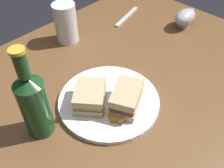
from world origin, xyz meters
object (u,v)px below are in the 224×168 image
object	(u,v)px
pint_glass	(66,25)
plate	(109,101)
gravy_boat	(185,17)
cider_bottle	(34,103)
sandwich_half_left	(90,96)
fork	(127,16)
sandwich_half_right	(126,98)

from	to	relation	value
pint_glass	plate	bearing A→B (deg)	-109.62
gravy_boat	cider_bottle	size ratio (longest dim) A/B	0.48
sandwich_half_left	fork	size ratio (longest dim) A/B	0.71
pint_glass	cider_bottle	distance (m)	0.41
sandwich_half_right	cider_bottle	world-z (taller)	cider_bottle
gravy_boat	sandwich_half_right	bearing A→B (deg)	-166.06
plate	sandwich_half_left	world-z (taller)	sandwich_half_left
sandwich_half_right	cider_bottle	distance (m)	0.24
pint_glass	fork	distance (m)	0.29
plate	sandwich_half_left	distance (m)	0.06
sandwich_half_right	gravy_boat	distance (m)	0.50
gravy_boat	sandwich_half_left	bearing A→B (deg)	-175.49
pint_glass	cider_bottle	xyz separation A→B (m)	(-0.30, -0.27, 0.04)
sandwich_half_right	fork	size ratio (longest dim) A/B	0.71
cider_bottle	gravy_boat	bearing A→B (deg)	0.64
plate	fork	size ratio (longest dim) A/B	1.60
plate	pint_glass	size ratio (longest dim) A/B	2.01
sandwich_half_left	cider_bottle	xyz separation A→B (m)	(-0.14, 0.04, 0.06)
plate	cider_bottle	world-z (taller)	cider_bottle
pint_glass	fork	bearing A→B (deg)	-9.96
cider_bottle	fork	bearing A→B (deg)	20.61
plate	sandwich_half_right	world-z (taller)	sandwich_half_right
sandwich_half_left	pint_glass	world-z (taller)	pint_glass
fork	sandwich_half_left	bearing A→B (deg)	16.08
cider_bottle	fork	world-z (taller)	cider_bottle
pint_glass	gravy_boat	bearing A→B (deg)	-34.23
gravy_boat	pint_glass	bearing A→B (deg)	145.77
sandwich_half_right	gravy_boat	size ratio (longest dim) A/B	1.04
sandwich_half_left	fork	world-z (taller)	sandwich_half_left
plate	pint_glass	bearing A→B (deg)	70.38
sandwich_half_left	gravy_boat	size ratio (longest dim) A/B	1.04
gravy_boat	plate	bearing A→B (deg)	-172.12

